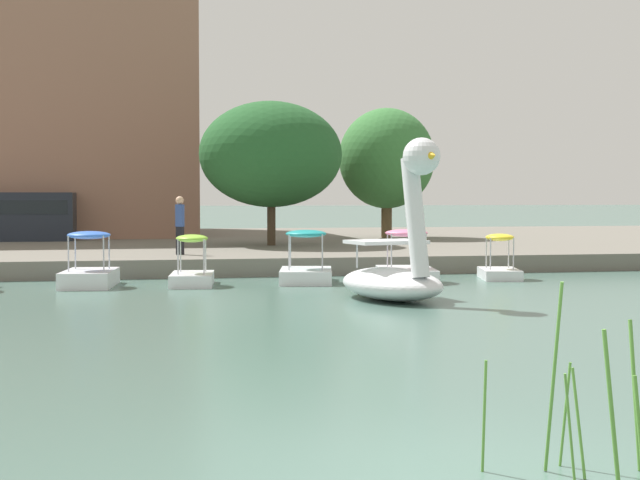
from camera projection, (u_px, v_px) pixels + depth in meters
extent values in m
cube|color=#6B665B|center=(204.00, 245.00, 37.37)|extent=(149.21, 24.80, 0.52)
ellipsoid|color=white|center=(391.00, 284.00, 19.75)|extent=(2.50, 3.46, 0.70)
cylinder|color=white|center=(415.00, 218.00, 18.77)|extent=(0.57, 0.92, 2.55)
sphere|color=white|center=(422.00, 156.00, 18.49)|extent=(0.94, 0.94, 0.77)
cone|color=yellow|center=(430.00, 156.00, 18.21)|extent=(0.52, 0.55, 0.43)
cube|color=white|center=(386.00, 242.00, 19.93)|extent=(1.82, 1.44, 0.08)
cylinder|color=silver|center=(357.00, 255.00, 19.64)|extent=(0.04, 0.04, 0.56)
cylinder|color=silver|center=(414.00, 254.00, 20.25)|extent=(0.04, 0.04, 0.56)
cube|color=white|center=(499.00, 274.00, 24.81)|extent=(1.35, 1.92, 0.28)
ellipsoid|color=yellow|center=(500.00, 237.00, 24.76)|extent=(0.96, 1.08, 0.20)
cylinder|color=#B7B7BF|center=(486.00, 252.00, 25.16)|extent=(0.04, 0.04, 0.87)
cylinder|color=#B7B7BF|center=(509.00, 252.00, 25.14)|extent=(0.04, 0.04, 0.87)
cylinder|color=#B7B7BF|center=(490.00, 254.00, 24.42)|extent=(0.04, 0.04, 0.87)
cylinder|color=#B7B7BF|center=(513.00, 254.00, 24.40)|extent=(0.04, 0.04, 0.87)
cube|color=white|center=(406.00, 275.00, 24.00)|extent=(1.78, 2.44, 0.37)
ellipsoid|color=pink|center=(406.00, 233.00, 23.95)|extent=(1.31, 1.37, 0.20)
cylinder|color=#B7B7BF|center=(387.00, 249.00, 24.44)|extent=(0.04, 0.04, 0.93)
cylinder|color=#B7B7BF|center=(421.00, 249.00, 24.47)|extent=(0.04, 0.04, 0.93)
cylinder|color=#B7B7BF|center=(391.00, 252.00, 23.48)|extent=(0.04, 0.04, 0.93)
cylinder|color=#B7B7BF|center=(426.00, 252.00, 23.51)|extent=(0.04, 0.04, 0.93)
cube|color=white|center=(306.00, 276.00, 23.75)|extent=(1.71, 2.28, 0.36)
ellipsoid|color=teal|center=(306.00, 234.00, 23.70)|extent=(1.30, 1.44, 0.20)
cylinder|color=#B7B7BF|center=(290.00, 250.00, 24.22)|extent=(0.04, 0.04, 0.93)
cylinder|color=#B7B7BF|center=(322.00, 250.00, 24.22)|extent=(0.04, 0.04, 0.93)
cylinder|color=#B7B7BF|center=(289.00, 252.00, 23.22)|extent=(0.04, 0.04, 0.93)
cylinder|color=#B7B7BF|center=(322.00, 252.00, 23.22)|extent=(0.04, 0.04, 0.93)
cube|color=white|center=(192.00, 279.00, 22.98)|extent=(1.26, 2.00, 0.32)
ellipsoid|color=#8CCC38|center=(192.00, 238.00, 22.93)|extent=(0.93, 1.21, 0.20)
cylinder|color=#B7B7BF|center=(181.00, 255.00, 23.37)|extent=(0.04, 0.04, 0.89)
cylinder|color=#B7B7BF|center=(206.00, 255.00, 23.42)|extent=(0.04, 0.04, 0.89)
cylinder|color=#B7B7BF|center=(178.00, 257.00, 22.47)|extent=(0.04, 0.04, 0.89)
cylinder|color=#B7B7BF|center=(204.00, 257.00, 22.53)|extent=(0.04, 0.04, 0.89)
cube|color=white|center=(89.00, 278.00, 22.69)|extent=(1.45, 2.26, 0.41)
ellipsoid|color=blue|center=(89.00, 235.00, 22.64)|extent=(1.19, 1.24, 0.20)
cylinder|color=#B7B7BF|center=(75.00, 252.00, 23.07)|extent=(0.04, 0.04, 0.89)
cylinder|color=#B7B7BF|center=(109.00, 251.00, 23.14)|extent=(0.04, 0.04, 0.89)
cylinder|color=#B7B7BF|center=(68.00, 254.00, 22.17)|extent=(0.04, 0.04, 0.89)
cylinder|color=#B7B7BF|center=(104.00, 254.00, 22.24)|extent=(0.04, 0.04, 0.89)
cylinder|color=brown|center=(387.00, 211.00, 38.30)|extent=(0.45, 0.45, 2.27)
ellipsoid|color=#387538|center=(387.00, 158.00, 38.20)|extent=(5.84, 6.14, 4.24)
cylinder|color=#423323|center=(271.00, 211.00, 32.32)|extent=(0.30, 0.30, 2.49)
ellipsoid|color=#235628|center=(271.00, 154.00, 32.22)|extent=(7.05, 6.90, 3.78)
cube|color=black|center=(180.00, 241.00, 27.08)|extent=(0.25, 0.24, 0.84)
cube|color=#334C8C|center=(180.00, 216.00, 27.04)|extent=(0.28, 0.27, 0.67)
sphere|color=tan|center=(180.00, 200.00, 27.02)|extent=(0.24, 0.24, 0.24)
cube|color=#1E232D|center=(13.00, 217.00, 35.67)|extent=(4.82, 1.96, 1.92)
cube|color=black|center=(13.00, 207.00, 35.66)|extent=(4.44, 1.98, 0.54)
cube|color=#996B56|center=(37.00, 93.00, 42.54)|extent=(14.45, 14.11, 13.30)
cylinder|color=#568E38|center=(554.00, 378.00, 7.24)|extent=(0.04, 0.26, 1.58)
cylinder|color=#568E38|center=(565.00, 414.00, 7.51)|extent=(0.09, 0.05, 0.88)
cylinder|color=#568E38|center=(484.00, 416.00, 7.35)|extent=(0.04, 0.05, 0.93)
cylinder|color=#568E38|center=(639.00, 427.00, 7.23)|extent=(0.08, 0.13, 0.82)
cylinder|color=#568E38|center=(635.00, 395.00, 7.44)|extent=(0.07, 0.17, 1.24)
cylinder|color=#568E38|center=(579.00, 423.00, 7.20)|extent=(0.09, 0.13, 0.88)
cylinder|color=#568E38|center=(571.00, 439.00, 6.61)|extent=(0.09, 0.08, 0.96)
cylinder|color=#568E38|center=(612.00, 411.00, 6.86)|extent=(0.15, 0.10, 1.25)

